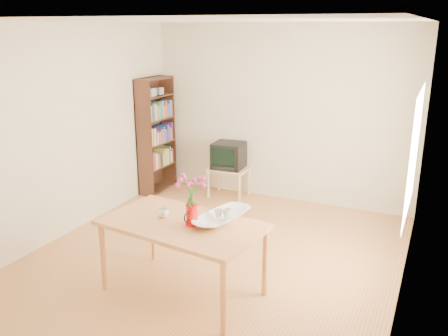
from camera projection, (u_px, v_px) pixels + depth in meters
The scene contains 11 objects.
room at pixel (215, 148), 5.03m from camera, with size 4.50×4.50×4.50m.
table at pixel (182, 229), 4.54m from camera, with size 1.63×1.06×0.75m.
tv_stand at pixel (229, 172), 7.29m from camera, with size 0.60×0.45×0.46m.
bookshelf at pixel (157, 139), 7.43m from camera, with size 0.28×0.70×1.80m.
pitcher at pixel (192, 216), 4.45m from camera, with size 0.13×0.21×0.20m.
flowers at pixel (192, 190), 4.37m from camera, with size 0.22×0.22×0.32m, color #F03891, non-canonical shape.
mug at pixel (163, 213), 4.64m from camera, with size 0.11×0.11×0.09m, color white.
bowl at pixel (222, 200), 4.50m from camera, with size 0.46×0.46×0.43m, color white.
teacup_a at pixel (218, 204), 4.52m from camera, with size 0.07×0.07×0.06m, color white.
teacup_b at pixel (227, 204), 4.51m from camera, with size 0.08×0.08×0.07m, color white.
television at pixel (229, 155), 7.22m from camera, with size 0.48×0.45×0.39m.
Camera 1 is at (2.18, -4.37, 2.55)m, focal length 38.00 mm.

